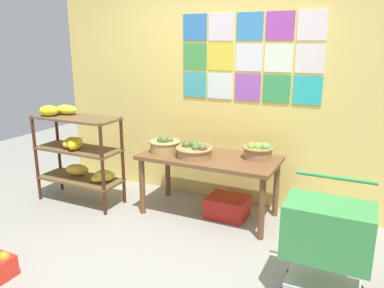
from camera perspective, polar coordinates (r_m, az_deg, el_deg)
ground at (r=3.26m, az=-7.51°, el=-18.22°), size 9.29×9.29×0.00m
back_wall_with_art at (r=4.24m, az=4.51°, el=9.52°), size 4.22×0.07×2.74m
banana_shelf_unit at (r=4.43m, az=-16.98°, el=-0.46°), size 0.99×0.39×1.11m
display_table at (r=3.92m, az=2.58°, el=-2.96°), size 1.42×0.67×0.65m
fruit_basket_left at (r=4.03m, az=-4.12°, el=-0.10°), size 0.33×0.33×0.19m
fruit_basket_right at (r=3.85m, az=9.90°, el=-0.96°), size 0.31×0.31×0.18m
fruit_basket_back_left at (r=3.85m, az=0.38°, el=-0.97°), size 0.38×0.38×0.16m
produce_crate_under_table at (r=4.05m, az=5.37°, el=-9.39°), size 0.42×0.34×0.22m
shopping_cart at (r=2.85m, az=19.75°, el=-12.71°), size 0.59×0.42×0.86m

